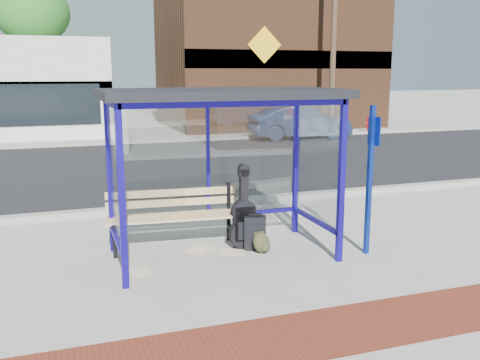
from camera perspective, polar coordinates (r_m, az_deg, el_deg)
name	(u,v)px	position (r m, az deg, el deg)	size (l,w,h in m)	color
ground	(223,256)	(7.93, -1.85, -8.06)	(120.00, 120.00, 0.00)	#B2ADA0
brick_paver_strip	(298,336)	(5.70, 6.17, -16.26)	(60.00, 1.00, 0.01)	maroon
curb_near	(180,206)	(10.61, -6.47, -2.76)	(60.00, 0.25, 0.12)	gray
street_asphalt	(141,166)	(15.54, -10.56, 1.44)	(60.00, 10.00, 0.00)	black
curb_far	(120,143)	(20.54, -12.68, 3.92)	(60.00, 0.25, 0.12)	gray
far_sidewalk	(115,138)	(22.42, -13.22, 4.36)	(60.00, 4.00, 0.01)	#B2ADA0
bus_shelter	(220,114)	(7.57, -2.11, 7.06)	(3.30, 1.80, 2.42)	#170C8B
storefront_brown	(266,61)	(27.60, 2.82, 12.57)	(10.00, 7.08, 6.40)	#59331E
tree_mid	(32,14)	(29.30, -21.29, 16.18)	(3.60, 3.60, 7.03)	#4C3826
tree_right	(316,23)	(32.76, 8.12, 16.24)	(3.60, 3.60, 7.03)	#4C3826
utility_pole_east	(334,37)	(23.44, 9.96, 14.84)	(1.60, 0.24, 8.00)	#4C3826
bench	(173,213)	(8.21, -7.12, -3.56)	(2.04, 0.66, 0.95)	black
guitar_bag	(244,220)	(8.13, 0.39, -4.25)	(0.45, 0.14, 1.23)	black
suitcase	(255,233)	(8.13, 1.61, -5.64)	(0.37, 0.30, 0.56)	black
backpack	(262,243)	(8.01, 2.34, -6.72)	(0.32, 0.31, 0.32)	#2E301A
sign_post	(370,172)	(7.95, 13.72, 0.84)	(0.09, 0.27, 2.19)	navy
newspaper_a	(200,250)	(8.19, -4.28, -7.44)	(0.42, 0.33, 0.01)	white
newspaper_b	(140,272)	(7.44, -10.60, -9.60)	(0.35, 0.27, 0.01)	white
newspaper_c	(234,252)	(8.08, -0.69, -7.67)	(0.39, 0.30, 0.01)	white
parked_car	(299,122)	(21.73, 6.37, 6.14)	(1.42, 4.06, 1.34)	#1B2A4E
fire_hydrant	(369,123)	(24.91, 13.58, 5.90)	(0.32, 0.21, 0.70)	#B60D1B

